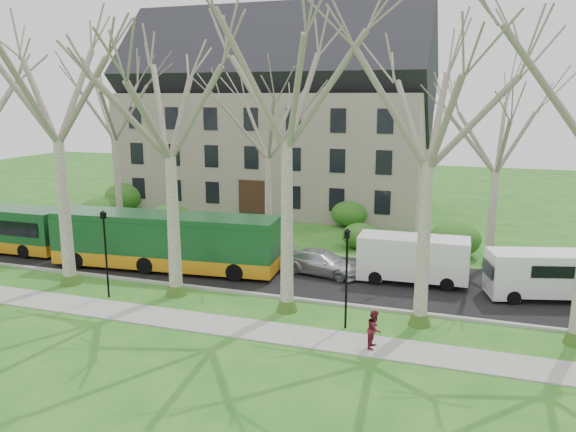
# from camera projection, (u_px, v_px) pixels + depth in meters

# --- Properties ---
(ground) EXTENTS (120.00, 120.00, 0.00)m
(ground) POSITION_uv_depth(u_px,v_px,m) (228.00, 304.00, 26.95)
(ground) COLOR #21681D
(ground) RESTS_ON ground
(sidewalk) EXTENTS (70.00, 2.00, 0.06)m
(sidewalk) POSITION_uv_depth(u_px,v_px,m) (204.00, 323.00, 24.62)
(sidewalk) COLOR gray
(sidewalk) RESTS_ON ground
(road) EXTENTS (80.00, 8.00, 0.06)m
(road) POSITION_uv_depth(u_px,v_px,m) (268.00, 270.00, 32.05)
(road) COLOR black
(road) RESTS_ON ground
(curb) EXTENTS (80.00, 0.25, 0.14)m
(curb) POSITION_uv_depth(u_px,v_px,m) (240.00, 292.00, 28.33)
(curb) COLOR #A5A39E
(curb) RESTS_ON ground
(building) EXTENTS (26.50, 12.20, 16.00)m
(building) POSITION_uv_depth(u_px,v_px,m) (277.00, 116.00, 49.38)
(building) COLOR gray
(building) RESTS_ON ground
(tree_row_verge) EXTENTS (49.00, 7.00, 14.00)m
(tree_row_verge) POSITION_uv_depth(u_px,v_px,m) (227.00, 158.00, 25.76)
(tree_row_verge) COLOR gray
(tree_row_verge) RESTS_ON ground
(tree_row_far) EXTENTS (33.00, 7.00, 12.00)m
(tree_row_far) POSITION_uv_depth(u_px,v_px,m) (277.00, 156.00, 36.31)
(tree_row_far) COLOR gray
(tree_row_far) RESTS_ON ground
(lamp_row) EXTENTS (36.22, 0.22, 4.30)m
(lamp_row) POSITION_uv_depth(u_px,v_px,m) (217.00, 258.00, 25.48)
(lamp_row) COLOR black
(lamp_row) RESTS_ON ground
(hedges) EXTENTS (30.60, 8.60, 2.00)m
(hedges) POSITION_uv_depth(u_px,v_px,m) (249.00, 218.00, 41.17)
(hedges) COLOR #20621C
(hedges) RESTS_ON ground
(bus_follow) EXTENTS (13.32, 3.82, 3.28)m
(bus_follow) POSITION_uv_depth(u_px,v_px,m) (165.00, 241.00, 32.01)
(bus_follow) COLOR #144821
(bus_follow) RESTS_ON road
(sedan) EXTENTS (4.84, 2.71, 1.32)m
(sedan) POSITION_uv_depth(u_px,v_px,m) (322.00, 262.00, 31.18)
(sedan) COLOR silver
(sedan) RESTS_ON road
(van_a) EXTENTS (5.75, 2.22, 2.49)m
(van_a) POSITION_uv_depth(u_px,v_px,m) (413.00, 260.00, 29.68)
(van_a) COLOR white
(van_a) RESTS_ON road
(van_b) EXTENTS (5.70, 3.30, 2.35)m
(van_b) POSITION_uv_depth(u_px,v_px,m) (545.00, 276.00, 27.27)
(van_b) COLOR white
(van_b) RESTS_ON road
(pedestrian_b) EXTENTS (0.63, 0.78, 1.52)m
(pedestrian_b) POSITION_uv_depth(u_px,v_px,m) (374.00, 329.00, 22.02)
(pedestrian_b) COLOR maroon
(pedestrian_b) RESTS_ON sidewalk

